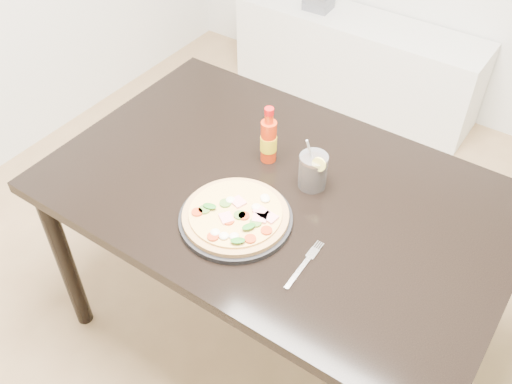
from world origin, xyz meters
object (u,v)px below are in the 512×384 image
Objects in this scene: media_console at (355,61)px; pizza at (236,215)px; hot_sauce_bottle at (269,140)px; cola_cup at (313,172)px; plate at (236,219)px; fork at (305,263)px; dining_table at (278,208)px.

pizza is at bearing -75.16° from media_console.
hot_sauce_bottle is 1.13× the size of cola_cup.
plate is 0.23× the size of media_console.
media_console is (-0.39, 1.48, -0.58)m from hot_sauce_bottle.
plate reaches higher than fork.
hot_sauce_bottle is (-0.08, 0.28, 0.05)m from pizza.
pizza is at bearing -111.21° from cola_cup.
hot_sauce_bottle is at bearing 105.32° from pizza.
media_console is at bearing 104.84° from pizza.
hot_sauce_bottle reaches higher than pizza.
dining_table is 7.98× the size of cola_cup.
cola_cup is (0.10, 0.26, 0.03)m from pizza.
fork is (0.32, -0.30, -0.08)m from hot_sauce_bottle.
pizza is at bearing -97.69° from dining_table.
fork is at bearing -5.25° from plate.
pizza is 0.30m from hot_sauce_bottle.
cola_cup reaches higher than plate.
cola_cup is 0.13× the size of media_console.
dining_table is 0.21m from hot_sauce_bottle.
plate is 1.85× the size of cola_cup.
dining_table is at bearing 82.31° from pizza.
media_console is at bearing 107.29° from dining_table.
fork reaches higher than dining_table.
plate is at bearing -98.47° from dining_table.
hot_sauce_bottle is 0.14× the size of media_console.
pizza is (-0.02, -0.18, 0.11)m from dining_table.
plate is (-0.03, -0.18, 0.09)m from dining_table.
hot_sauce_bottle reaches higher than plate.
hot_sauce_bottle reaches higher than dining_table.
cola_cup reaches higher than fork.
cola_cup is at bearing -8.27° from hot_sauce_bottle.
plate is 1.07× the size of pizza.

